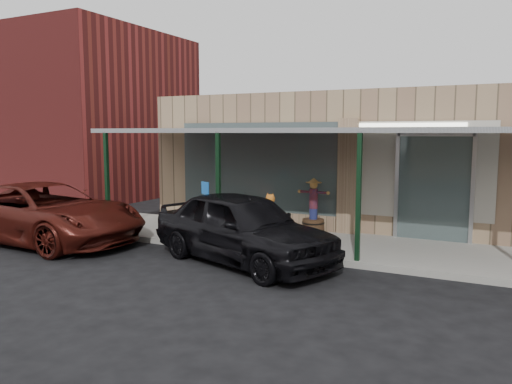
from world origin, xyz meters
The scene contains 10 objects.
ground centered at (0.00, 0.00, 0.00)m, with size 120.00×120.00×0.00m, color black.
sidewalk centered at (0.00, 3.60, 0.07)m, with size 40.00×3.20×0.15m, color gray.
storefront centered at (0.00, 8.16, 2.09)m, with size 12.00×6.25×4.20m.
awning centered at (0.00, 3.56, 3.01)m, with size 12.00×3.00×3.04m.
block_buildings_near centered at (2.01, 9.20, 3.77)m, with size 61.00×8.00×8.00m.
barrel_scarecrow centered at (-0.14, 4.59, 0.68)m, with size 0.95×0.75×1.58m.
barrel_pumpkin centered at (-0.60, 3.22, 0.43)m, with size 0.83×0.83×0.79m.
handicap_sign centered at (-2.35, 2.40, 1.16)m, with size 0.30×0.16×1.56m.
parked_sedan centered at (-0.66, 1.33, 0.83)m, with size 5.26×3.52×1.66m.
car_maroon centered at (-6.54, 0.81, 0.82)m, with size 2.71×5.88×1.63m, color #4A140E.
Camera 1 is at (4.66, -8.61, 3.00)m, focal length 35.00 mm.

